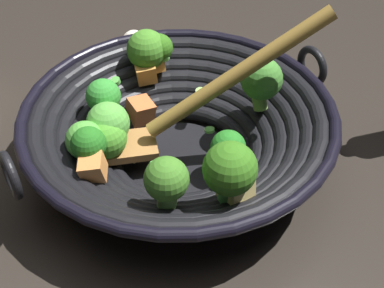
# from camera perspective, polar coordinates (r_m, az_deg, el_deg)

# --- Properties ---
(ground_plane) EXTENTS (4.00, 4.00, 0.00)m
(ground_plane) POSITION_cam_1_polar(r_m,az_deg,el_deg) (0.72, -1.26, -2.00)
(ground_plane) COLOR #28231E
(wok) EXTENTS (0.41, 0.37, 0.20)m
(wok) POSITION_cam_1_polar(r_m,az_deg,el_deg) (0.68, -1.48, 1.46)
(wok) COLOR black
(wok) RESTS_ON ground
(garlic_bulb) EXTENTS (0.04, 0.04, 0.04)m
(garlic_bulb) POSITION_cam_1_polar(r_m,az_deg,el_deg) (0.92, -5.76, 9.99)
(garlic_bulb) COLOR silver
(garlic_bulb) RESTS_ON ground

